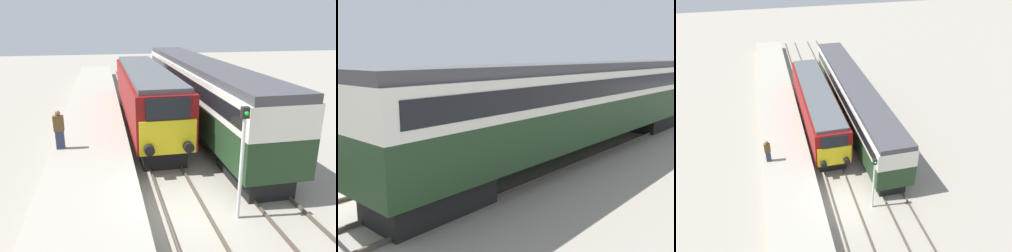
# 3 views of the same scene
# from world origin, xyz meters

# --- Properties ---
(platform_left) EXTENTS (3.50, 50.00, 1.03)m
(platform_left) POSITION_xyz_m (-3.30, 8.00, 0.51)
(platform_left) COLOR #9E998C
(platform_left) RESTS_ON ground_plane
(rails_near_track) EXTENTS (1.51, 60.00, 0.14)m
(rails_near_track) POSITION_xyz_m (0.00, 5.00, 0.07)
(rails_near_track) COLOR #4C4238
(rails_near_track) RESTS_ON ground_plane
(rails_far_track) EXTENTS (1.50, 60.00, 0.14)m
(rails_far_track) POSITION_xyz_m (3.40, 5.00, 0.07)
(rails_far_track) COLOR #4C4238
(rails_far_track) RESTS_ON ground_plane
(locomotive) EXTENTS (2.70, 14.84, 3.79)m
(locomotive) POSITION_xyz_m (0.00, 10.24, 2.13)
(locomotive) COLOR black
(locomotive) RESTS_ON ground_plane
(passenger_carriage) EXTENTS (2.75, 21.17, 4.19)m
(passenger_carriage) POSITION_xyz_m (3.40, 10.24, 2.55)
(passenger_carriage) COLOR black
(passenger_carriage) RESTS_ON ground_plane
(person_on_platform) EXTENTS (0.44, 0.26, 1.76)m
(person_on_platform) POSITION_xyz_m (-4.61, 4.59, 1.91)
(person_on_platform) COLOR #2D334C
(person_on_platform) RESTS_ON platform_left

